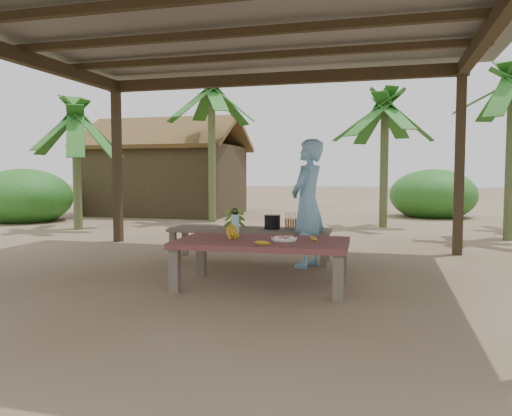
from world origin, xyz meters
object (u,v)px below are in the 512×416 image
(plate, at_px, (284,239))
(woman, at_px, (308,203))
(ripe_banana_bunch, at_px, (227,231))
(bench, at_px, (250,232))
(water_flask, at_px, (235,224))
(cooking_pot, at_px, (272,222))
(work_table, at_px, (262,246))

(plate, xyz_separation_m, woman, (0.05, 1.23, 0.30))
(ripe_banana_bunch, xyz_separation_m, woman, (0.70, 1.18, 0.24))
(ripe_banana_bunch, bearing_deg, woman, 59.51)
(bench, relative_size, plate, 8.23)
(ripe_banana_bunch, height_order, water_flask, water_flask)
(ripe_banana_bunch, xyz_separation_m, cooking_pot, (0.18, 1.42, -0.04))
(work_table, distance_m, woman, 1.33)
(ripe_banana_bunch, relative_size, plate, 0.96)
(bench, xyz_separation_m, woman, (0.84, -0.23, 0.42))
(woman, bearing_deg, bench, -90.31)
(bench, relative_size, ripe_banana_bunch, 8.53)
(bench, distance_m, plate, 1.67)
(water_flask, bearing_deg, bench, 98.08)
(bench, xyz_separation_m, water_flask, (0.17, -1.22, 0.24))
(bench, distance_m, water_flask, 1.26)
(cooking_pot, bearing_deg, work_table, -81.14)
(ripe_banana_bunch, bearing_deg, bench, 95.61)
(work_table, distance_m, water_flask, 0.49)
(work_table, height_order, woman, woman)
(water_flask, bearing_deg, work_table, -33.43)
(water_flask, height_order, woman, woman)
(ripe_banana_bunch, xyz_separation_m, water_flask, (0.03, 0.19, 0.05))
(work_table, relative_size, cooking_pot, 8.61)
(bench, relative_size, cooking_pot, 10.36)
(cooking_pot, bearing_deg, ripe_banana_bunch, -97.15)
(plate, bearing_deg, water_flask, 158.32)
(work_table, xyz_separation_m, woman, (0.29, 1.24, 0.38))
(bench, distance_m, woman, 0.97)
(water_flask, distance_m, cooking_pot, 1.24)
(work_table, height_order, ripe_banana_bunch, ripe_banana_bunch)
(water_flask, height_order, cooking_pot, water_flask)
(water_flask, relative_size, cooking_pot, 1.47)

